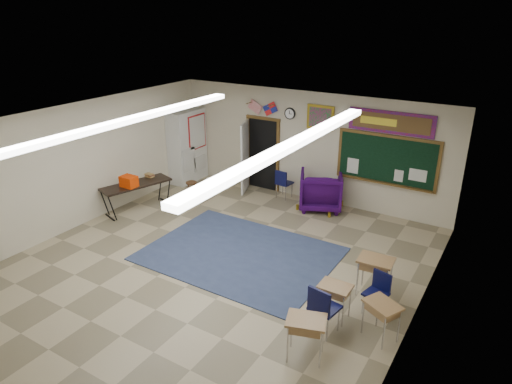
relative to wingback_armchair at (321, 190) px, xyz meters
The scene contains 24 objects.
floor 4.11m from the wingback_armchair, 99.36° to the right, with size 9.00×9.00×0.00m, color gray.
back_wall 1.29m from the wingback_armchair, 144.39° to the left, with size 8.00×0.04×3.00m, color beige.
left_wall 6.24m from the wingback_armchair, 139.20° to the right, with size 0.04×9.00×3.00m, color beige.
right_wall 5.32m from the wingback_armchair, 50.34° to the right, with size 0.04×9.00×3.00m, color beige.
ceiling 4.78m from the wingback_armchair, 99.36° to the right, with size 8.00×9.00×0.04m, color beige.
area_rug 3.30m from the wingback_armchair, 98.18° to the right, with size 4.00×3.00×0.02m, color navy.
fluorescent_strips 4.75m from the wingback_armchair, 99.36° to the right, with size 3.86×6.00×0.10m, color white, non-canonical shape.
doorway 2.26m from the wingback_armchair, behind, with size 1.10×0.89×2.16m.
chalkboard 1.86m from the wingback_armchair, 15.88° to the left, with size 2.55×0.14×1.30m.
bulletin_board 2.52m from the wingback_armchair, 16.02° to the left, with size 2.10×0.05×0.55m.
framed_art_print 1.92m from the wingback_armchair, 125.41° to the left, with size 0.75×0.05×0.65m.
wall_clock 2.25m from the wingback_armchair, 160.01° to the left, with size 0.32×0.05×0.32m.
wall_flags 2.89m from the wingback_armchair, 168.62° to the left, with size 1.16×0.06×0.70m, color red, non-canonical shape.
storage_cabinet 4.42m from the wingback_armchair, behind, with size 0.59×1.25×2.20m.
wingback_armchair is the anchor object (origin of this frame).
student_chair_reading 1.17m from the wingback_armchair, behind, with size 0.42×0.42×0.84m, color black, non-canonical shape.
student_chair_desk_a 5.11m from the wingback_armchair, 65.18° to the right, with size 0.46×0.46×0.92m, color black, non-canonical shape.
student_chair_desk_b 4.62m from the wingback_armchair, 53.98° to the right, with size 0.39×0.39×0.78m, color black, non-canonical shape.
student_desk_front_left 4.71m from the wingback_armchair, 63.03° to the right, with size 0.54×0.41×0.65m.
student_desk_front_right 4.03m from the wingback_armchair, 51.62° to the right, with size 0.66×0.51×0.76m.
student_desk_back_left 5.76m from the wingback_armchair, 68.17° to the right, with size 0.70×0.61×0.71m.
student_desk_back_right 5.24m from the wingback_armchair, 55.22° to the right, with size 0.69×0.63×0.67m.
folding_table 4.88m from the wingback_armchair, 146.82° to the right, with size 1.13×1.92×1.04m.
wooden_stool 3.58m from the wingback_armchair, 157.29° to the right, with size 0.30×0.30×0.53m.
Camera 1 is at (5.09, -6.49, 5.05)m, focal length 32.00 mm.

